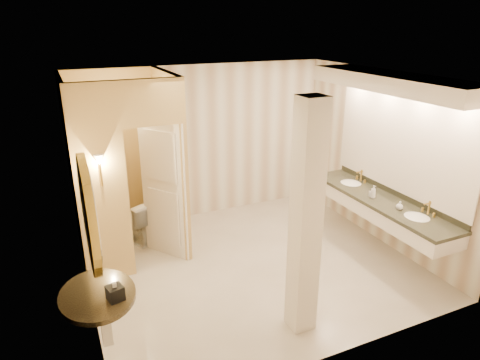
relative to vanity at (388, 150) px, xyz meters
name	(u,v)px	position (x,y,z in m)	size (l,w,h in m)	color
floor	(252,264)	(-1.98, 0.40, -1.63)	(4.50, 4.50, 0.00)	beige
ceiling	(254,78)	(-1.98, 0.40, 1.07)	(4.50, 4.50, 0.00)	white
wall_back	(203,143)	(-1.98, 2.40, -0.28)	(4.50, 0.02, 2.70)	white
wall_front	(343,244)	(-1.98, -1.60, -0.28)	(4.50, 0.02, 2.70)	white
wall_left	(79,206)	(-4.23, 0.40, -0.28)	(0.02, 4.00, 2.70)	white
wall_right	(382,158)	(0.27, 0.40, -0.28)	(0.02, 4.00, 2.70)	white
toilet_closet	(154,167)	(-3.11, 1.36, -0.24)	(1.50, 1.55, 2.70)	#E1BE75
wall_sconce	(99,161)	(-3.90, 0.83, 0.10)	(0.14, 0.14, 0.42)	gold
vanity	(388,150)	(0.00, 0.00, 0.00)	(0.75, 2.82, 2.09)	white
console_shelf	(93,251)	(-4.19, -0.72, -0.29)	(0.91, 0.91, 1.91)	black
pillar	(306,222)	(-2.04, -1.03, -0.28)	(0.27, 0.27, 2.70)	white
tissue_box	(115,293)	(-4.06, -0.90, -0.68)	(0.14, 0.14, 0.14)	black
toilet	(137,221)	(-3.35, 1.82, -1.27)	(0.40, 0.70, 0.71)	white
soap_bottle_a	(371,193)	(-0.12, 0.11, -0.69)	(0.06, 0.06, 0.13)	beige
soap_bottle_b	(400,205)	(-0.08, -0.43, -0.69)	(0.10, 0.10, 0.12)	silver
soap_bottle_c	(373,192)	(-0.13, 0.07, -0.66)	(0.08, 0.08, 0.20)	#C6B28C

